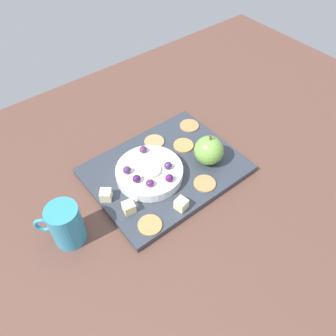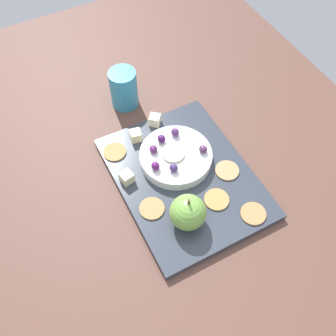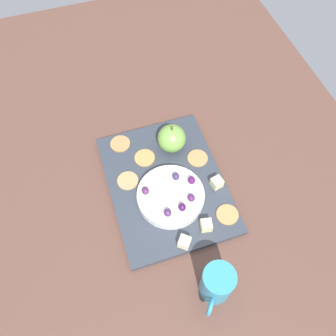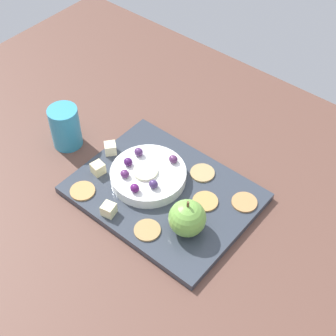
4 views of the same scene
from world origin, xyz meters
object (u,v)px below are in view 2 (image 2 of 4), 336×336
Objects in this scene: platter at (184,178)px; grape_4 at (155,166)px; cheese_cube_1 at (155,120)px; cracker_2 at (217,199)px; cracker_3 at (115,152)px; cracker_4 at (227,170)px; serving_dish at (176,157)px; apple_whole at (188,212)px; cracker_0 at (253,214)px; cracker_1 at (151,208)px; grape_3 at (203,149)px; cup at (124,88)px; grape_1 at (153,149)px; grape_2 at (174,168)px; grape_0 at (161,139)px; apple_slice_0 at (173,153)px; grape_5 at (175,132)px; cheese_cube_2 at (136,136)px; cheese_cube_0 at (127,177)px.

platter is 18.61× the size of grape_4.
cheese_cube_1 is 24.16cm from cracker_2.
cracker_3 and cracker_4 have the same top height.
apple_whole is at bearing 160.60° from serving_dish.
cracker_1 is at bearing 58.75° from cracker_0.
cracker_2 is (-4.43, -12.57, 0.00)cm from cracker_1.
grape_3 is 25.43cm from cup.
grape_2 reaches higher than grape_1.
grape_0 is at bearing -110.84° from cracker_3.
grape_2 is 4.23cm from apple_slice_0.
apple_slice_0 is (-11.23, 1.21, 1.44)cm from cheese_cube_1.
cracker_3 is at bearing 75.31° from grape_5.
cracker_4 is (6.31, -13.27, -3.34)cm from apple_whole.
grape_5 is at bearing -32.74° from apple_slice_0.
apple_slice_0 is (-4.37, 2.81, -0.60)cm from grape_5.
platter is 8.78cm from cracker_2.
grape_5 is 0.19× the size of cup.
apple_slice_0 is at bearing 22.91° from cracker_0.
cheese_cube_2 is 10.93cm from grape_4.
cheese_cube_2 is 1.28× the size of grape_3.
serving_dish is 8.22× the size of grape_3.
cracker_1 is at bearing 147.32° from grape_4.
grape_5 is at bearing -122.39° from cheese_cube_2.
cracker_2 is at bearing -165.86° from apple_slice_0.
grape_3 is (-6.49, -6.60, -0.11)cm from grape_0.
grape_2 reaches higher than cracker_1.
apple_whole is 3.73× the size of grape_5.
apple_whole is 15.64cm from cheese_cube_0.
platter is at bearing 175.69° from serving_dish.
grape_0 is at bearing 9.13° from apple_slice_0.
grape_2 is 1.00× the size of grape_4.
cracker_0 is at bearing -155.70° from cheese_cube_2.
apple_whole is 3.73× the size of grape_1.
cracker_3 is at bearing 52.85° from grape_1.
grape_2 is at bearing 29.32° from cracker_2.
apple_whole reaches higher than grape_1.
cheese_cube_1 is at bearing 12.68° from cracker_0.
cup is at bearing 13.34° from cracker_0.
cracker_0 is 1.00× the size of cracker_3.
cracker_1 and cracker_4 have the same top height.
grape_5 is (8.12, -4.67, 0.02)cm from grape_2.
cup is (40.80, 9.67, 3.09)cm from cracker_0.
serving_dish is 4.79cm from grape_2.
grape_1 is (2.69, 3.98, 1.95)cm from serving_dish.
apple_slice_0 is at bearing 173.85° from cheese_cube_1.
grape_3 is at bearing -111.81° from apple_slice_0.
grape_2 is (15.16, 9.86, 3.03)cm from cracker_0.
cup is (12.78, -2.98, 2.07)cm from cheese_cube_2.
grape_4 and grape_5 have the same top height.
grape_4 is 5.29cm from apple_slice_0.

